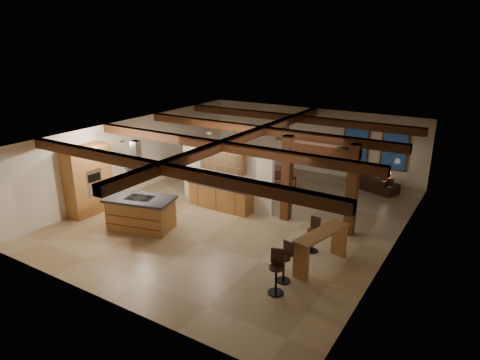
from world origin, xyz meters
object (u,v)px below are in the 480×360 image
(dining_table, at_px, (264,181))
(bar_counter, at_px, (321,243))
(kitchen_island, at_px, (141,213))
(sofa, at_px, (373,182))

(dining_table, distance_m, bar_counter, 6.32)
(dining_table, height_order, bar_counter, bar_counter)
(kitchen_island, height_order, bar_counter, kitchen_island)
(sofa, height_order, bar_counter, bar_counter)
(sofa, xyz_separation_m, bar_counter, (0.50, -6.87, 0.40))
(kitchen_island, distance_m, bar_counter, 5.88)
(dining_table, xyz_separation_m, sofa, (3.79, 2.26, -0.02))
(dining_table, bearing_deg, kitchen_island, -128.93)
(kitchen_island, bearing_deg, dining_table, 74.07)
(sofa, bearing_deg, dining_table, 50.26)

